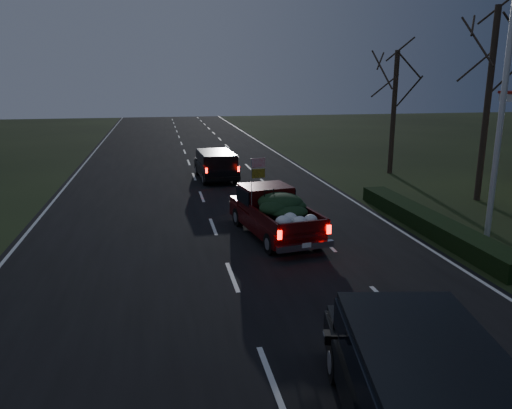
{
  "coord_description": "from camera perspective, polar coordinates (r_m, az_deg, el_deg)",
  "views": [
    {
      "loc": [
        -1.86,
        -13.11,
        5.52
      ],
      "look_at": [
        1.29,
        3.1,
        1.3
      ],
      "focal_mm": 35.0,
      "sensor_mm": 36.0,
      "label": 1
    }
  ],
  "objects": [
    {
      "name": "pickup_truck",
      "position": [
        17.68,
        2.08,
        -0.65
      ],
      "size": [
        2.56,
        5.06,
        2.54
      ],
      "rotation": [
        0.0,
        0.0,
        0.16
      ],
      "color": "#3F0809",
      "rests_on": "ground"
    },
    {
      "name": "road_asphalt",
      "position": [
        14.34,
        -2.73,
        -8.28
      ],
      "size": [
        14.0,
        120.0,
        0.02
      ],
      "primitive_type": "cube",
      "color": "black",
      "rests_on": "ground"
    },
    {
      "name": "bare_tree_mid",
      "position": [
        24.72,
        25.43,
        14.93
      ],
      "size": [
        3.6,
        3.6,
        8.5
      ],
      "color": "black",
      "rests_on": "ground"
    },
    {
      "name": "rear_suv",
      "position": [
        8.17,
        18.64,
        -19.11
      ],
      "size": [
        3.05,
        5.46,
        1.48
      ],
      "rotation": [
        0.0,
        0.0,
        -0.18
      ],
      "color": "black",
      "rests_on": "ground"
    },
    {
      "name": "lead_suv",
      "position": [
        27.63,
        -4.6,
        4.8
      ],
      "size": [
        2.07,
        4.52,
        1.27
      ],
      "rotation": [
        0.0,
        0.0,
        0.05
      ],
      "color": "black",
      "rests_on": "ground"
    },
    {
      "name": "bare_tree_far",
      "position": [
        30.23,
        15.66,
        13.28
      ],
      "size": [
        3.6,
        3.6,
        7.0
      ],
      "color": "black",
      "rests_on": "ground"
    },
    {
      "name": "hedge_row",
      "position": [
        19.5,
        19.2,
        -2.01
      ],
      "size": [
        1.0,
        10.0,
        0.6
      ],
      "primitive_type": "cube",
      "color": "black",
      "rests_on": "ground"
    },
    {
      "name": "ground",
      "position": [
        14.35,
        -2.73,
        -8.31
      ],
      "size": [
        120.0,
        120.0,
        0.0
      ],
      "primitive_type": "plane",
      "color": "black",
      "rests_on": "ground"
    },
    {
      "name": "light_pole",
      "position": [
        18.9,
        26.64,
        12.75
      ],
      "size": [
        0.5,
        0.9,
        9.16
      ],
      "color": "silver",
      "rests_on": "ground"
    }
  ]
}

